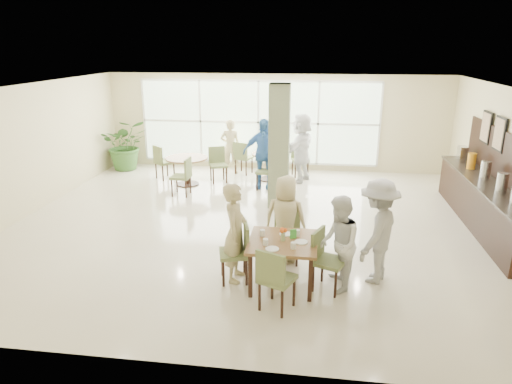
# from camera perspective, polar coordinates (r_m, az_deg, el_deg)

# --- Properties ---
(ground) EXTENTS (10.00, 10.00, 0.00)m
(ground) POSITION_cam_1_polar(r_m,az_deg,el_deg) (9.63, -0.22, -3.98)
(ground) COLOR beige
(ground) RESTS_ON ground
(room_shell) EXTENTS (10.00, 10.00, 10.00)m
(room_shell) POSITION_cam_1_polar(r_m,az_deg,el_deg) (9.13, -0.23, 5.98)
(room_shell) COLOR white
(room_shell) RESTS_ON ground
(window_bank) EXTENTS (7.00, 0.04, 7.00)m
(window_bank) POSITION_cam_1_polar(r_m,az_deg,el_deg) (13.59, 0.29, 8.69)
(window_bank) COLOR silver
(window_bank) RESTS_ON ground
(column) EXTENTS (0.45, 0.45, 2.80)m
(column) POSITION_cam_1_polar(r_m,az_deg,el_deg) (10.31, 2.91, 5.64)
(column) COLOR #646E4C
(column) RESTS_ON ground
(main_table) EXTENTS (1.04, 1.04, 0.75)m
(main_table) POSITION_cam_1_polar(r_m,az_deg,el_deg) (7.05, 3.37, -6.69)
(main_table) COLOR brown
(main_table) RESTS_ON ground
(round_table_left) EXTENTS (1.12, 1.12, 0.75)m
(round_table_left) POSITION_cam_1_polar(r_m,az_deg,el_deg) (12.27, -8.65, 3.52)
(round_table_left) COLOR brown
(round_table_left) RESTS_ON ground
(round_table_right) EXTENTS (1.01, 1.01, 0.75)m
(round_table_right) POSITION_cam_1_polar(r_m,az_deg,el_deg) (12.60, 1.78, 4.00)
(round_table_right) COLOR brown
(round_table_right) RESTS_ON ground
(chairs_main_table) EXTENTS (2.05, 2.03, 0.95)m
(chairs_main_table) POSITION_cam_1_polar(r_m,az_deg,el_deg) (7.15, 3.22, -8.01)
(chairs_main_table) COLOR #5F6D3C
(chairs_main_table) RESTS_ON ground
(chairs_table_left) EXTENTS (2.17, 1.91, 0.95)m
(chairs_table_left) POSITION_cam_1_polar(r_m,az_deg,el_deg) (12.26, -8.51, 3.03)
(chairs_table_left) COLOR #5F6D3C
(chairs_table_left) RESTS_ON ground
(chairs_table_right) EXTENTS (2.20, 1.95, 0.95)m
(chairs_table_right) POSITION_cam_1_polar(r_m,az_deg,el_deg) (12.66, 1.73, 3.69)
(chairs_table_right) COLOR #5F6D3C
(chairs_table_right) RESTS_ON ground
(tabletop_clutter) EXTENTS (0.75, 0.78, 0.21)m
(tabletop_clutter) POSITION_cam_1_polar(r_m,az_deg,el_deg) (6.97, 3.41, -5.69)
(tabletop_clutter) COLOR white
(tabletop_clutter) RESTS_ON main_table
(buffet_counter) EXTENTS (0.64, 4.70, 1.95)m
(buffet_counter) POSITION_cam_1_polar(r_m,az_deg,el_deg) (10.42, 26.72, -1.01)
(buffet_counter) COLOR black
(buffet_counter) RESTS_ON ground
(framed_art_a) EXTENTS (0.05, 0.55, 0.70)m
(framed_art_a) POSITION_cam_1_polar(r_m,az_deg,el_deg) (10.66, 28.15, 6.41)
(framed_art_a) COLOR black
(framed_art_a) RESTS_ON ground
(framed_art_b) EXTENTS (0.05, 0.55, 0.70)m
(framed_art_b) POSITION_cam_1_polar(r_m,az_deg,el_deg) (11.40, 26.83, 7.24)
(framed_art_b) COLOR black
(framed_art_b) RESTS_ON ground
(potted_plant) EXTENTS (1.79, 1.79, 1.51)m
(potted_plant) POSITION_cam_1_polar(r_m,az_deg,el_deg) (14.18, -15.96, 5.73)
(potted_plant) COLOR #356327
(potted_plant) RESTS_ON ground
(teen_left) EXTENTS (0.41, 0.60, 1.60)m
(teen_left) POSITION_cam_1_polar(r_m,az_deg,el_deg) (7.16, -2.57, -5.09)
(teen_left) COLOR tan
(teen_left) RESTS_ON ground
(teen_far) EXTENTS (0.80, 0.53, 1.52)m
(teen_far) POSITION_cam_1_polar(r_m,az_deg,el_deg) (7.83, 3.70, -3.35)
(teen_far) COLOR tan
(teen_far) RESTS_ON ground
(teen_right) EXTENTS (0.64, 0.78, 1.49)m
(teen_right) POSITION_cam_1_polar(r_m,az_deg,el_deg) (7.00, 10.29, -6.43)
(teen_right) COLOR white
(teen_right) RESTS_ON ground
(teen_standing) EXTENTS (1.03, 1.25, 1.68)m
(teen_standing) POSITION_cam_1_polar(r_m,az_deg,el_deg) (7.34, 14.95, -4.77)
(teen_standing) COLOR #A8A7AA
(teen_standing) RESTS_ON ground
(adult_a) EXTENTS (1.07, 0.61, 1.82)m
(adult_a) POSITION_cam_1_polar(r_m,az_deg,el_deg) (11.79, 0.91, 4.81)
(adult_a) COLOR #3D74B8
(adult_a) RESTS_ON ground
(adult_b) EXTENTS (1.33, 1.88, 1.86)m
(adult_b) POSITION_cam_1_polar(r_m,az_deg,el_deg) (12.44, 5.67, 5.52)
(adult_b) COLOR white
(adult_b) RESTS_ON ground
(adult_standing) EXTENTS (0.61, 0.44, 1.58)m
(adult_standing) POSITION_cam_1_polar(r_m,az_deg,el_deg) (13.21, -3.22, 5.69)
(adult_standing) COLOR tan
(adult_standing) RESTS_ON ground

